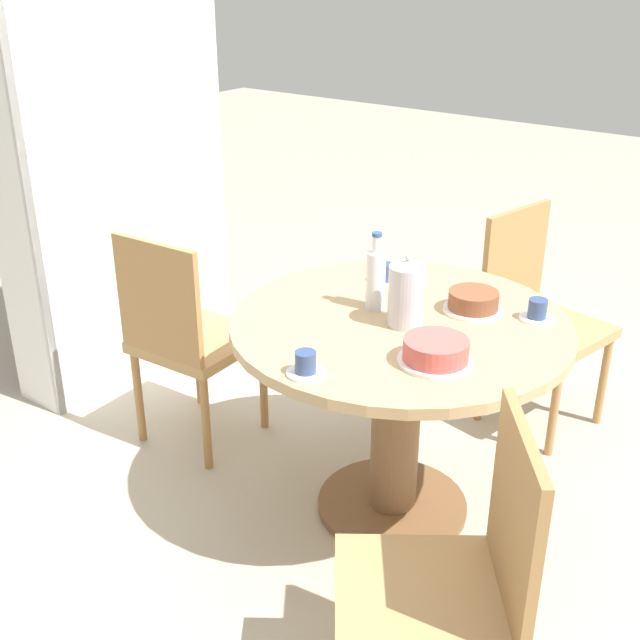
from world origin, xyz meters
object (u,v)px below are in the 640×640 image
object	(u,v)px
cake_second	(473,302)
cup_b	(537,311)
chair_c	(536,314)
cake_main	(436,352)
chair_b	(451,584)
bookshelf	(120,189)
cup_a	(385,275)
cup_c	(306,365)
coffee_pot	(406,293)
chair_a	(186,335)
water_bottle	(376,278)

from	to	relation	value
cake_second	cup_b	bearing A→B (deg)	-71.64
chair_c	cup_b	size ratio (longest dim) A/B	8.06
cake_main	chair_b	bearing A→B (deg)	-145.45
bookshelf	cake_second	bearing A→B (deg)	89.52
cake_main	cup_b	distance (m)	0.48
cup_a	cup_c	world-z (taller)	same
chair_b	chair_c	bearing A→B (deg)	160.38
bookshelf	coffee_pot	world-z (taller)	bookshelf
chair_a	cup_c	distance (m)	0.99
chair_c	cup_a	world-z (taller)	chair_c
cup_a	cup_c	bearing A→B (deg)	-164.75
chair_b	chair_a	bearing A→B (deg)	-147.33
bookshelf	cup_a	xyz separation A→B (m)	(0.03, -1.39, -0.09)
cake_second	cup_b	size ratio (longest dim) A/B	1.75
cup_a	cup_c	size ratio (longest dim) A/B	1.00
chair_a	cup_b	world-z (taller)	chair_a
chair_b	cup_a	distance (m)	1.27
coffee_pot	chair_b	bearing A→B (deg)	-140.59
chair_b	chair_c	xyz separation A→B (m)	(1.58, 0.46, 0.00)
chair_b	cake_main	distance (m)	0.68
chair_a	chair_b	size ratio (longest dim) A/B	1.00
chair_c	cake_main	distance (m)	1.13
cup_b	chair_a	bearing A→B (deg)	107.12
bookshelf	cup_c	world-z (taller)	bookshelf
cup_a	cup_c	distance (m)	0.75
coffee_pot	cake_second	distance (m)	0.27
chair_b	chair_c	size ratio (longest dim) A/B	1.00
coffee_pot	cup_a	size ratio (longest dim) A/B	2.12
coffee_pot	chair_c	bearing A→B (deg)	-5.51
cake_main	cup_c	bearing A→B (deg)	137.32
water_bottle	cup_a	xyz separation A→B (m)	(0.22, 0.10, -0.08)
cake_main	chair_c	bearing A→B (deg)	6.28
chair_c	water_bottle	size ratio (longest dim) A/B	3.39
cake_main	cup_b	world-z (taller)	cake_main
chair_b	cup_b	size ratio (longest dim) A/B	8.06
chair_a	chair_c	distance (m)	1.43
chair_b	bookshelf	bearing A→B (deg)	-148.46
cup_a	chair_c	bearing A→B (deg)	-27.50
chair_a	cup_b	bearing A→B (deg)	-165.94
bookshelf	water_bottle	xyz separation A→B (m)	(-0.19, -1.49, -0.01)
chair_a	cake_main	distance (m)	1.17
cake_second	chair_c	bearing A→B (deg)	3.08
water_bottle	cup_a	size ratio (longest dim) A/B	2.38
coffee_pot	cake_second	xyz separation A→B (m)	(0.23, -0.13, -0.08)
chair_c	cake_main	bearing A→B (deg)	-162.20
cup_b	cup_c	distance (m)	0.83
chair_a	bookshelf	xyz separation A→B (m)	(0.33, 0.72, 0.39)
cup_b	cup_c	size ratio (longest dim) A/B	1.00
coffee_pot	cake_main	bearing A→B (deg)	-129.60
bookshelf	cup_b	xyz separation A→B (m)	(0.05, -1.96, -0.09)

